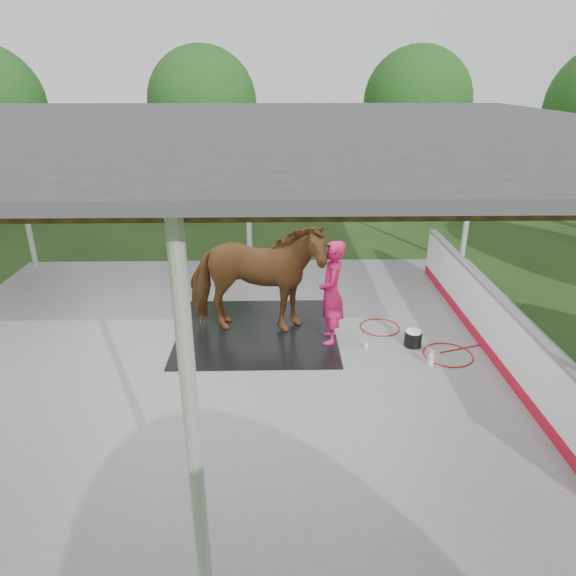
{
  "coord_description": "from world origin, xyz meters",
  "views": [
    {
      "loc": [
        0.73,
        -8.26,
        4.78
      ],
      "look_at": [
        0.92,
        0.34,
        1.18
      ],
      "focal_mm": 32.0,
      "sensor_mm": 36.0,
      "label": 1
    }
  ],
  "objects_px": {
    "dasher_board": "(491,323)",
    "handler": "(332,293)",
    "wash_bucket": "(413,338)",
    "horse": "(256,278)"
  },
  "relations": [
    {
      "from": "handler",
      "to": "wash_bucket",
      "type": "bearing_deg",
      "value": 86.8
    },
    {
      "from": "dasher_board",
      "to": "handler",
      "type": "bearing_deg",
      "value": 171.98
    },
    {
      "from": "handler",
      "to": "wash_bucket",
      "type": "distance_m",
      "value": 1.76
    },
    {
      "from": "dasher_board",
      "to": "handler",
      "type": "xyz_separation_m",
      "value": [
        -2.87,
        0.4,
        0.45
      ]
    },
    {
      "from": "handler",
      "to": "horse",
      "type": "bearing_deg",
      "value": -100.31
    },
    {
      "from": "horse",
      "to": "wash_bucket",
      "type": "relative_size",
      "value": 8.12
    },
    {
      "from": "dasher_board",
      "to": "wash_bucket",
      "type": "xyz_separation_m",
      "value": [
        -1.34,
        0.17,
        -0.39
      ]
    },
    {
      "from": "dasher_board",
      "to": "wash_bucket",
      "type": "relative_size",
      "value": 24.55
    },
    {
      "from": "horse",
      "to": "handler",
      "type": "height_order",
      "value": "horse"
    },
    {
      "from": "dasher_board",
      "to": "wash_bucket",
      "type": "height_order",
      "value": "dasher_board"
    }
  ]
}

